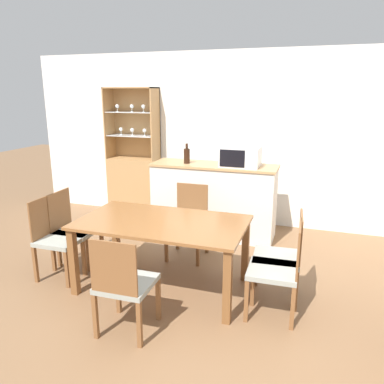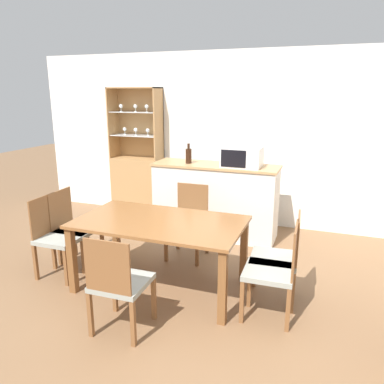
% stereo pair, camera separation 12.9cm
% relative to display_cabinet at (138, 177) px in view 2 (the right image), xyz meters
% --- Properties ---
extents(ground_plane, '(18.00, 18.00, 0.00)m').
position_rel_display_cabinet_xyz_m(ground_plane, '(1.65, -2.44, -0.61)').
color(ground_plane, brown).
extents(wall_back, '(6.80, 0.06, 2.55)m').
position_rel_display_cabinet_xyz_m(wall_back, '(1.65, 0.19, 0.66)').
color(wall_back, white).
rests_on(wall_back, ground_plane).
extents(kitchen_counter, '(1.71, 0.55, 1.01)m').
position_rel_display_cabinet_xyz_m(kitchen_counter, '(1.47, -0.50, -0.11)').
color(kitchen_counter, silver).
rests_on(kitchen_counter, ground_plane).
extents(display_cabinet, '(0.82, 0.34, 2.03)m').
position_rel_display_cabinet_xyz_m(display_cabinet, '(0.00, 0.00, 0.00)').
color(display_cabinet, tan).
rests_on(display_cabinet, ground_plane).
extents(dining_table, '(1.67, 0.95, 0.72)m').
position_rel_display_cabinet_xyz_m(dining_table, '(1.37, -2.10, 0.01)').
color(dining_table, brown).
rests_on(dining_table, ground_plane).
extents(dining_chair_side_left_far, '(0.44, 0.44, 0.88)m').
position_rel_display_cabinet_xyz_m(dining_chair_side_left_far, '(0.21, -1.95, -0.17)').
color(dining_chair_side_left_far, '#999E93').
rests_on(dining_chair_side_left_far, ground_plane).
extents(dining_chair_head_far, '(0.44, 0.44, 0.88)m').
position_rel_display_cabinet_xyz_m(dining_chair_head_far, '(1.37, -1.29, -0.17)').
color(dining_chair_head_far, '#999E93').
rests_on(dining_chair_head_far, ground_plane).
extents(dining_chair_side_right_far, '(0.46, 0.46, 0.88)m').
position_rel_display_cabinet_xyz_m(dining_chair_side_right_far, '(2.54, -1.95, -0.17)').
color(dining_chair_side_right_far, '#999E93').
rests_on(dining_chair_side_right_far, ground_plane).
extents(dining_chair_head_near, '(0.44, 0.44, 0.88)m').
position_rel_display_cabinet_xyz_m(dining_chair_head_near, '(1.38, -2.90, -0.17)').
color(dining_chair_head_near, '#999E93').
rests_on(dining_chair_head_near, ground_plane).
extents(dining_chair_side_right_near, '(0.44, 0.44, 0.88)m').
position_rel_display_cabinet_xyz_m(dining_chair_side_right_near, '(2.54, -2.24, -0.17)').
color(dining_chair_side_right_near, '#999E93').
rests_on(dining_chair_side_right_near, ground_plane).
extents(dining_chair_side_left_near, '(0.44, 0.44, 0.88)m').
position_rel_display_cabinet_xyz_m(dining_chair_side_left_near, '(0.21, -2.24, -0.17)').
color(dining_chair_side_left_near, '#999E93').
rests_on(dining_chair_side_left_near, ground_plane).
extents(microwave, '(0.51, 0.38, 0.26)m').
position_rel_display_cabinet_xyz_m(microwave, '(1.84, -0.52, 0.53)').
color(microwave, silver).
rests_on(microwave, kitchen_counter).
extents(wine_bottle, '(0.08, 0.08, 0.27)m').
position_rel_display_cabinet_xyz_m(wine_bottle, '(1.10, -0.55, 0.51)').
color(wine_bottle, black).
rests_on(wine_bottle, kitchen_counter).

